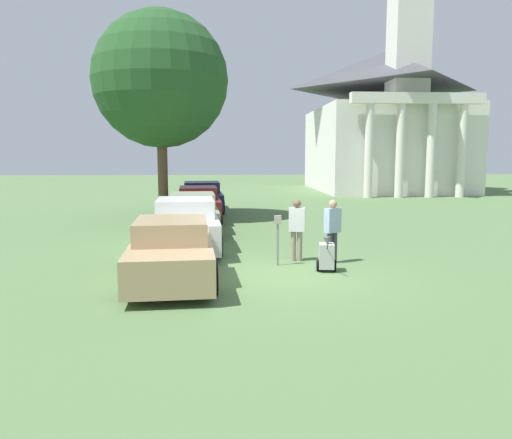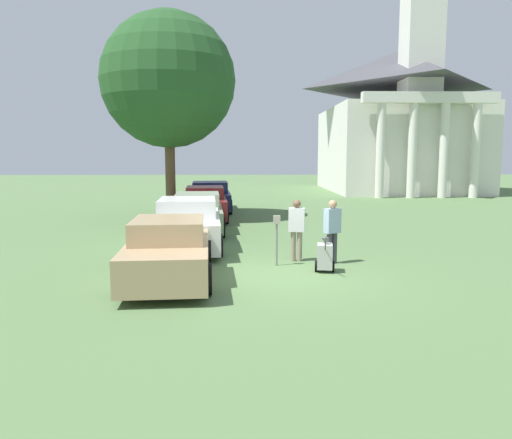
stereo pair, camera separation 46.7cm
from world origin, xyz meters
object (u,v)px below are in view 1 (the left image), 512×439
(parked_car_sage, at_px, (193,214))
(person_supervisor, at_px, (332,227))
(parked_car_white, at_px, (186,225))
(person_worker, at_px, (297,226))
(parked_car_navy, at_px, (202,197))
(parked_car_maroon, at_px, (198,204))
(parked_car_tan, at_px, (172,251))
(church, at_px, (385,117))
(equipment_cart, at_px, (326,256))
(parking_meter, at_px, (278,231))

(parked_car_sage, height_order, person_supervisor, person_supervisor)
(parked_car_white, distance_m, person_worker, 3.72)
(person_supervisor, bearing_deg, parked_car_sage, -84.15)
(parked_car_white, distance_m, parked_car_navy, 10.07)
(parked_car_sage, distance_m, person_supervisor, 6.86)
(parked_car_maroon, bearing_deg, person_supervisor, -70.29)
(parked_car_maroon, xyz_separation_m, person_worker, (3.11, -8.81, 0.25))
(parked_car_tan, xyz_separation_m, church, (13.77, 28.05, 5.14))
(parked_car_navy, relative_size, church, 0.23)
(parked_car_maroon, bearing_deg, person_worker, -74.61)
(person_supervisor, bearing_deg, equipment_cart, 40.40)
(parking_meter, xyz_separation_m, person_supervisor, (1.47, 0.23, 0.04))
(equipment_cart, bearing_deg, person_worker, 121.64)
(parked_car_sage, relative_size, equipment_cart, 4.92)
(parked_car_white, height_order, equipment_cart, parked_car_white)
(parked_car_maroon, height_order, parked_car_navy, parked_car_navy)
(church, bearing_deg, parked_car_maroon, -128.37)
(parked_car_tan, height_order, parked_car_sage, parked_car_sage)
(parked_car_sage, height_order, church, church)
(parked_car_maroon, relative_size, person_worker, 3.17)
(parked_car_tan, height_order, parking_meter, parked_car_tan)
(parked_car_sage, distance_m, parking_meter, 6.33)
(parking_meter, bearing_deg, parked_car_white, 134.84)
(parked_car_tan, bearing_deg, person_worker, 26.46)
(parking_meter, distance_m, equipment_cart, 1.44)
(parked_car_sage, bearing_deg, parked_car_maroon, 85.95)
(parked_car_tan, bearing_deg, person_supervisor, 16.87)
(parking_meter, bearing_deg, parked_car_sage, 113.75)
(person_worker, height_order, church, church)
(parking_meter, bearing_deg, person_worker, 43.38)
(parked_car_sage, xyz_separation_m, person_worker, (3.11, -5.25, 0.26))
(parked_car_tan, distance_m, church, 31.67)
(person_supervisor, xyz_separation_m, church, (9.76, 26.51, 4.85))
(parked_car_white, height_order, parked_car_navy, parked_car_white)
(parked_car_navy, distance_m, church, 20.37)
(person_worker, bearing_deg, parked_car_maroon, -60.75)
(parked_car_sage, relative_size, parked_car_navy, 0.97)
(parked_car_navy, height_order, parking_meter, parked_car_navy)
(parked_car_sage, bearing_deg, parking_meter, -70.31)
(person_worker, bearing_deg, parked_car_sage, -49.57)
(parked_car_tan, relative_size, parking_meter, 3.72)
(parked_car_tan, relative_size, parked_car_maroon, 0.92)
(parked_car_sage, xyz_separation_m, parked_car_maroon, (-0.00, 3.56, 0.01))
(parked_car_white, xyz_separation_m, church, (13.77, 24.19, 5.09))
(parking_meter, xyz_separation_m, person_worker, (0.57, 0.53, 0.03))
(parked_car_navy, relative_size, equipment_cart, 5.09)
(parked_car_sage, distance_m, person_worker, 6.11)
(parked_car_sage, height_order, parked_car_navy, parked_car_navy)
(person_worker, xyz_separation_m, person_supervisor, (0.90, -0.30, 0.01))
(parked_car_navy, height_order, equipment_cart, parked_car_navy)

